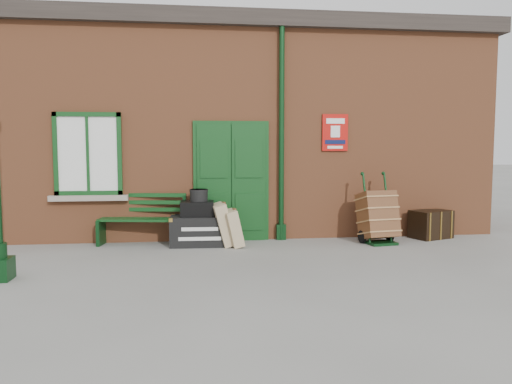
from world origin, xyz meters
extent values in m
plane|color=gray|center=(0.00, 0.00, 0.00)|extent=(80.00, 80.00, 0.00)
cube|color=#9C5532|center=(0.00, 3.50, 2.00)|extent=(10.00, 4.00, 4.00)
cube|color=#38302B|center=(0.00, 3.50, 4.15)|extent=(10.30, 4.30, 0.30)
cube|color=#103C16|center=(-0.30, 1.46, 1.10)|extent=(1.42, 0.12, 2.32)
cube|color=white|center=(-2.90, 1.45, 1.65)|extent=(1.20, 0.08, 1.50)
cylinder|color=black|center=(0.65, 1.42, 2.00)|extent=(0.10, 0.10, 4.00)
cube|color=#B8110D|center=(1.70, 1.47, 2.05)|extent=(0.50, 0.03, 0.70)
cube|color=#103C16|center=(-1.94, 1.25, 0.46)|extent=(1.59, 0.65, 0.04)
cube|color=#103C16|center=(-1.91, 1.47, 0.75)|extent=(1.53, 0.28, 0.41)
cube|color=black|center=(-2.68, 1.37, 0.23)|extent=(0.13, 0.47, 0.46)
cube|color=black|center=(-1.21, 1.13, 0.23)|extent=(0.13, 0.47, 0.46)
cube|color=black|center=(-0.89, 1.08, 0.27)|extent=(1.09, 0.63, 0.53)
cube|color=black|center=(-0.94, 1.08, 0.67)|extent=(0.60, 0.45, 0.27)
cylinder|color=black|center=(-0.91, 1.11, 0.91)|extent=(0.33, 0.33, 0.21)
cube|color=tan|center=(-0.49, 0.97, 0.39)|extent=(0.46, 0.59, 0.78)
cube|color=tan|center=(-0.31, 0.87, 0.34)|extent=(0.39, 0.52, 0.67)
cube|color=black|center=(2.39, 0.74, 0.02)|extent=(0.55, 0.43, 0.05)
cylinder|color=black|center=(2.15, 0.88, 0.65)|extent=(0.09, 0.35, 1.27)
cylinder|color=black|center=(2.58, 0.95, 0.65)|extent=(0.09, 0.35, 1.27)
cylinder|color=black|center=(2.08, 0.89, 0.12)|extent=(0.09, 0.24, 0.24)
cylinder|color=black|center=(2.65, 0.98, 0.12)|extent=(0.09, 0.24, 0.24)
cube|color=brown|center=(2.37, 0.90, 0.52)|extent=(0.72, 0.76, 0.94)
cube|color=black|center=(3.59, 1.25, 0.27)|extent=(0.88, 0.73, 0.54)
camera|label=1|loc=(-0.99, -7.90, 1.77)|focal=35.00mm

